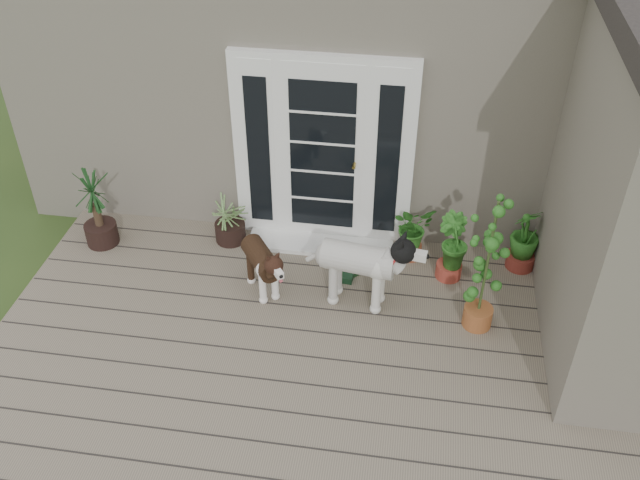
# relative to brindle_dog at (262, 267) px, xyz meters

# --- Properties ---
(deck) EXTENTS (6.20, 4.60, 0.12)m
(deck) POSITION_rel_brindle_dog_xyz_m (0.66, -1.17, -0.37)
(deck) COLOR #6B5B4C
(deck) RESTS_ON ground
(house_main) EXTENTS (7.40, 4.00, 3.10)m
(house_main) POSITION_rel_brindle_dog_xyz_m (0.66, 3.08, 1.12)
(house_main) COLOR #665E54
(house_main) RESTS_ON ground
(door_unit) EXTENTS (1.90, 0.14, 2.15)m
(door_unit) POSITION_rel_brindle_dog_xyz_m (0.46, 1.03, 0.77)
(door_unit) COLOR white
(door_unit) RESTS_ON deck
(door_step) EXTENTS (1.60, 0.40, 0.05)m
(door_step) POSITION_rel_brindle_dog_xyz_m (0.46, 0.83, -0.28)
(door_step) COLOR white
(door_step) RESTS_ON deck
(brindle_dog) EXTENTS (0.68, 0.79, 0.62)m
(brindle_dog) POSITION_rel_brindle_dog_xyz_m (0.00, 0.00, 0.00)
(brindle_dog) COLOR #372214
(brindle_dog) RESTS_ON deck
(white_dog) EXTENTS (1.01, 0.55, 0.80)m
(white_dog) POSITION_rel_brindle_dog_xyz_m (0.97, -0.02, 0.09)
(white_dog) COLOR white
(white_dog) RESTS_ON deck
(spider_plant) EXTENTS (0.71, 0.71, 0.60)m
(spider_plant) POSITION_rel_brindle_dog_xyz_m (-0.55, 0.79, -0.01)
(spider_plant) COLOR #86A666
(spider_plant) RESTS_ON deck
(yucca) EXTENTS (0.87, 0.87, 0.97)m
(yucca) POSITION_rel_brindle_dog_xyz_m (-1.95, 0.52, 0.18)
(yucca) COLOR black
(yucca) RESTS_ON deck
(herb_a) EXTENTS (0.61, 0.61, 0.55)m
(herb_a) POSITION_rel_brindle_dog_xyz_m (1.46, 0.79, -0.03)
(herb_a) COLOR #1B5E1E
(herb_a) RESTS_ON deck
(herb_b) EXTENTS (0.52, 0.52, 0.55)m
(herb_b) POSITION_rel_brindle_dog_xyz_m (1.87, 0.52, -0.03)
(herb_b) COLOR #1E5017
(herb_b) RESTS_ON deck
(herb_c) EXTENTS (0.53, 0.53, 0.58)m
(herb_c) POSITION_rel_brindle_dog_xyz_m (2.63, 0.80, -0.02)
(herb_c) COLOR #2F651C
(herb_c) RESTS_ON deck
(sapling) EXTENTS (0.48, 0.48, 1.49)m
(sapling) POSITION_rel_brindle_dog_xyz_m (2.15, -0.17, 0.44)
(sapling) COLOR #195117
(sapling) RESTS_ON deck
(clog_left) EXTENTS (0.18, 0.33, 0.09)m
(clog_left) POSITION_rel_brindle_dog_xyz_m (0.85, 0.36, -0.26)
(clog_left) COLOR black
(clog_left) RESTS_ON deck
(clog_right) EXTENTS (0.32, 0.32, 0.09)m
(clog_right) POSITION_rel_brindle_dog_xyz_m (0.84, 0.35, -0.26)
(clog_right) COLOR black
(clog_right) RESTS_ON deck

